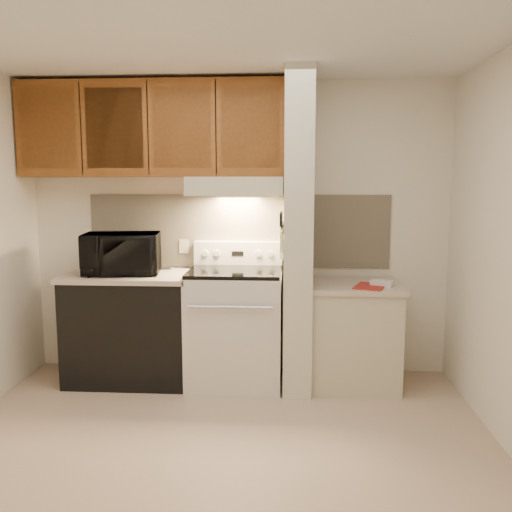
{
  "coord_description": "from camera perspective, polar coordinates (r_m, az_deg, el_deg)",
  "views": [
    {
      "loc": [
        0.44,
        -3.18,
        1.67
      ],
      "look_at": [
        0.2,
        0.75,
        1.12
      ],
      "focal_mm": 38.0,
      "sensor_mm": 36.0,
      "label": 1
    }
  ],
  "objects": [
    {
      "name": "floor",
      "position": [
        3.62,
        -4.11,
        -19.59
      ],
      "size": [
        3.6,
        3.6,
        0.0
      ],
      "primitive_type": "plane",
      "color": "#CCAF95",
      "rests_on": "ground"
    },
    {
      "name": "ceiling",
      "position": [
        3.31,
        -4.58,
        22.42
      ],
      "size": [
        3.6,
        3.6,
        0.0
      ],
      "primitive_type": "plane",
      "rotation": [
        3.14,
        0.0,
        0.0
      ],
      "color": "white",
      "rests_on": "wall_back"
    },
    {
      "name": "wall_back",
      "position": [
        4.72,
        -1.84,
        2.83
      ],
      "size": [
        3.6,
        2.5,
        0.02
      ],
      "primitive_type": "cube",
      "rotation": [
        1.57,
        0.0,
        0.0
      ],
      "color": "white",
      "rests_on": "floor"
    },
    {
      "name": "backsplash",
      "position": [
        4.71,
        -1.85,
        2.64
      ],
      "size": [
        2.6,
        0.02,
        0.63
      ],
      "primitive_type": "cube",
      "color": "beige",
      "rests_on": "wall_back"
    },
    {
      "name": "range_body",
      "position": [
        4.52,
        -2.21,
        -7.59
      ],
      "size": [
        0.76,
        0.65,
        0.92
      ],
      "primitive_type": "cube",
      "color": "silver",
      "rests_on": "floor"
    },
    {
      "name": "oven_window",
      "position": [
        4.21,
        -2.65,
        -8.22
      ],
      "size": [
        0.5,
        0.01,
        0.3
      ],
      "primitive_type": "cube",
      "color": "black",
      "rests_on": "range_body"
    },
    {
      "name": "oven_handle",
      "position": [
        4.11,
        -2.73,
        -5.42
      ],
      "size": [
        0.65,
        0.02,
        0.02
      ],
      "primitive_type": "cylinder",
      "rotation": [
        0.0,
        1.57,
        0.0
      ],
      "color": "silver",
      "rests_on": "range_body"
    },
    {
      "name": "cooktop",
      "position": [
        4.42,
        -2.24,
        -1.64
      ],
      "size": [
        0.74,
        0.64,
        0.03
      ],
      "primitive_type": "cube",
      "color": "black",
      "rests_on": "range_body"
    },
    {
      "name": "range_backguard",
      "position": [
        4.68,
        -1.9,
        0.33
      ],
      "size": [
        0.76,
        0.08,
        0.2
      ],
      "primitive_type": "cube",
      "color": "silver",
      "rests_on": "range_body"
    },
    {
      "name": "range_display",
      "position": [
        4.64,
        -1.94,
        0.26
      ],
      "size": [
        0.1,
        0.01,
        0.04
      ],
      "primitive_type": "cube",
      "color": "black",
      "rests_on": "range_backguard"
    },
    {
      "name": "range_knob_left_outer",
      "position": [
        4.67,
        -5.37,
        0.28
      ],
      "size": [
        0.05,
        0.02,
        0.05
      ],
      "primitive_type": "cylinder",
      "rotation": [
        1.57,
        0.0,
        0.0
      ],
      "color": "silver",
      "rests_on": "range_backguard"
    },
    {
      "name": "range_knob_left_inner",
      "position": [
        4.66,
        -4.15,
        0.27
      ],
      "size": [
        0.05,
        0.02,
        0.05
      ],
      "primitive_type": "cylinder",
      "rotation": [
        1.57,
        0.0,
        0.0
      ],
      "color": "silver",
      "rests_on": "range_backguard"
    },
    {
      "name": "range_knob_right_inner",
      "position": [
        4.62,
        0.27,
        0.23
      ],
      "size": [
        0.05,
        0.02,
        0.05
      ],
      "primitive_type": "cylinder",
      "rotation": [
        1.57,
        0.0,
        0.0
      ],
      "color": "silver",
      "rests_on": "range_backguard"
    },
    {
      "name": "range_knob_right_outer",
      "position": [
        4.62,
        1.51,
        0.22
      ],
      "size": [
        0.05,
        0.02,
        0.05
      ],
      "primitive_type": "cylinder",
      "rotation": [
        1.57,
        0.0,
        0.0
      ],
      "color": "silver",
      "rests_on": "range_backguard"
    },
    {
      "name": "dishwasher_front",
      "position": [
        4.7,
        -13.01,
        -7.49
      ],
      "size": [
        1.0,
        0.63,
        0.87
      ],
      "primitive_type": "cube",
      "color": "black",
      "rests_on": "floor"
    },
    {
      "name": "left_countertop",
      "position": [
        4.61,
        -13.19,
        -2.02
      ],
      "size": [
        1.04,
        0.67,
        0.04
      ],
      "primitive_type": "cube",
      "color": "beige",
      "rests_on": "dishwasher_front"
    },
    {
      "name": "spoon_rest",
      "position": [
        4.74,
        -10.39,
        -1.31
      ],
      "size": [
        0.24,
        0.14,
        0.02
      ],
      "primitive_type": "cube",
      "rotation": [
        0.0,
        0.0,
        0.32
      ],
      "color": "black",
      "rests_on": "left_countertop"
    },
    {
      "name": "teal_jar",
      "position": [
        4.49,
        -12.97,
        -1.39
      ],
      "size": [
        0.1,
        0.1,
        0.1
      ],
      "primitive_type": "cylinder",
      "rotation": [
        0.0,
        0.0,
        0.23
      ],
      "color": "#1D6152",
      "rests_on": "left_countertop"
    },
    {
      "name": "outlet",
      "position": [
        4.78,
        -7.6,
        1.02
      ],
      "size": [
        0.08,
        0.01,
        0.12
      ],
      "primitive_type": "cube",
      "color": "beige",
      "rests_on": "backsplash"
    },
    {
      "name": "microwave",
      "position": [
        4.57,
        -13.94,
        0.26
      ],
      "size": [
        0.66,
        0.49,
        0.33
      ],
      "primitive_type": "imported",
      "rotation": [
        0.0,
        0.0,
        0.15
      ],
      "color": "black",
      "rests_on": "left_countertop"
    },
    {
      "name": "partition_pillar",
      "position": [
        4.35,
        4.44,
        2.38
      ],
      "size": [
        0.22,
        0.7,
        2.5
      ],
      "primitive_type": "cube",
      "color": "beige",
      "rests_on": "floor"
    },
    {
      "name": "pillar_trim",
      "position": [
        4.34,
        2.91,
        3.05
      ],
      "size": [
        0.01,
        0.7,
        0.04
      ],
      "primitive_type": "cube",
      "color": "brown",
      "rests_on": "partition_pillar"
    },
    {
      "name": "knife_strip",
      "position": [
        4.29,
        2.83,
        3.25
      ],
      "size": [
        0.02,
        0.42,
        0.04
      ],
      "primitive_type": "cube",
      "color": "black",
      "rests_on": "partition_pillar"
    },
    {
      "name": "knife_blade_a",
      "position": [
        4.16,
        2.63,
        1.72
      ],
      "size": [
        0.01,
        0.03,
        0.16
      ],
      "primitive_type": "cube",
      "color": "silver",
      "rests_on": "knife_strip"
    },
    {
      "name": "knife_handle_a",
      "position": [
        4.12,
        2.63,
        3.76
      ],
      "size": [
        0.02,
        0.02,
        0.1
      ],
      "primitive_type": "cylinder",
      "color": "black",
      "rests_on": "knife_strip"
    },
    {
      "name": "knife_blade_b",
      "position": [
        4.23,
        2.64,
        1.69
      ],
      "size": [
        0.01,
        0.04,
        0.18
      ],
      "primitive_type": "cube",
      "color": "silver",
      "rests_on": "knife_strip"
    },
    {
      "name": "knife_handle_b",
      "position": [
        4.22,
        2.66,
        3.85
      ],
      "size": [
        0.02,
        0.02,
        0.1
      ],
      "primitive_type": "cylinder",
      "color": "black",
      "rests_on": "knife_strip"
    },
    {
      "name": "knife_blade_c",
      "position": [
        4.31,
        2.66,
        1.67
      ],
      "size": [
        0.01,
        0.04,
        0.2
      ],
      "primitive_type": "cube",
      "color": "silver",
      "rests_on": "knife_strip"
    },
    {
      "name": "knife_handle_c",
      "position": [
        4.28,
        2.67,
        3.91
      ],
      "size": [
        0.02,
        0.02,
        0.1
      ],
      "primitive_type": "cylinder",
      "color": "black",
      "rests_on": "knife_strip"
    },
    {
      "name": "knife_blade_d",
      "position": [
        4.39,
        2.68,
        2.05
      ],
      "size": [
        0.01,
        0.04,
        0.16
      ],
      "primitive_type": "cube",
      "color": "silver",
      "rests_on": "knife_strip"
    },
    {
      "name": "knife_handle_d",
      "position": [
        4.36,
        2.69,
        3.99
      ],
      "size": [
        0.02,
        0.02,
        0.1
      ],
      "primitive_type": "cylinder",
      "color": "black",
      "rests_on": "knife_strip"
    },
    {
      "name": "knife_blade_e",
      "position": [
        4.46,
        2.69,
        2.01
      ],
      "size": [
        0.01,
        0.04,
        0.18
      ],
      "primitive_type": "cube",
      "color": "silver",
      "rests_on": "knife_strip"
    },
    {
      "name": "knife_handle_e",
      "position": [
        4.45,
        2.7,
        4.07
      ],
      "size": [
        0.02,
        0.02,
        0.1
      ],
      "primitive_type": "cylinder",
      "color": "black",
      "rests_on": "knife_strip"
    },
    {
      "name": "oven_mitt",
      "position": [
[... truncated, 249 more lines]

